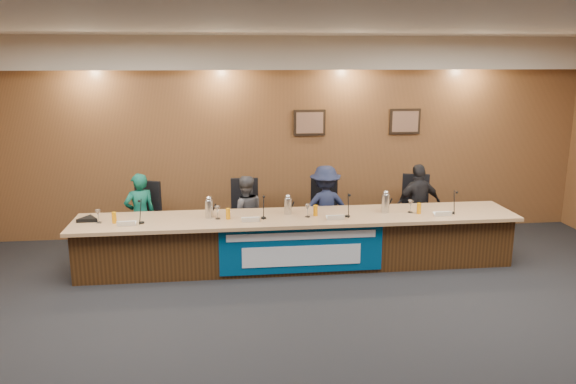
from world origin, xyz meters
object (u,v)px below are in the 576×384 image
banner (302,250)px  carafe_left (209,209)px  panelist_b (245,214)px  carafe_right (385,204)px  speakerphone (88,219)px  office_chair_a (142,223)px  panelist_c (325,208)px  panelist_d (418,205)px  carafe_mid (288,206)px  office_chair_c (324,217)px  office_chair_d (415,214)px  panelist_a (140,215)px  dais_body (298,242)px  office_chair_b (245,219)px

banner → carafe_left: size_ratio=8.94×
panelist_b → carafe_right: bearing=155.5°
speakerphone → carafe_right: bearing=-0.7°
carafe_right → office_chair_a: bearing=167.0°
banner → office_chair_a: 2.55m
banner → panelist_c: size_ratio=1.69×
panelist_d → carafe_mid: 2.22m
carafe_right → panelist_d: bearing=43.7°
office_chair_c → office_chair_d: size_ratio=1.00×
carafe_left → panelist_a: bearing=145.9°
office_chair_d → speakerphone: 4.88m
banner → panelist_d: panelist_d is taller
panelist_b → office_chair_d: panelist_b is taller
carafe_left → carafe_right: 2.46m
carafe_mid → carafe_right: 1.38m
panelist_a → carafe_mid: size_ratio=5.49×
panelist_a → panelist_c: (2.76, 0.00, 0.02)m
banner → panelist_c: bearing=65.0°
speakerphone → panelist_c: bearing=11.2°
dais_body → panelist_d: panelist_d is taller
office_chair_b → carafe_mid: size_ratio=2.10×
panelist_a → office_chair_c: bearing=158.5°
panelist_b → carafe_right: (1.95, -0.71, 0.29)m
dais_body → panelist_c: bearing=53.2°
panelist_c → speakerphone: size_ratio=4.07×
office_chair_b → carafe_right: size_ratio=1.84×
office_chair_b → office_chair_d: (2.69, 0.00, 0.00)m
office_chair_a → carafe_left: bearing=-14.5°
office_chair_d → carafe_left: carafe_left is taller
banner → carafe_mid: (-0.13, 0.47, 0.48)m
banner → panelist_a: (-2.25, 1.10, 0.25)m
office_chair_a → office_chair_d: 4.23m
panelist_c → carafe_left: panelist_c is taller
panelist_d → carafe_mid: panelist_d is taller
office_chair_a → office_chair_c: bearing=23.2°
panelist_b → panelist_c: size_ratio=0.91×
panelist_b → carafe_right: panelist_b is taller
dais_body → panelist_b: 1.01m
panelist_a → speakerphone: bearing=25.0°
carafe_right → banner: bearing=-162.5°
panelist_c → carafe_mid: bearing=39.5°
panelist_b → panelist_d: (2.69, 0.00, 0.06)m
panelist_c → speakerphone: 3.41m
office_chair_b → panelist_c: bearing=-2.5°
panelist_d → banner: bearing=19.8°
panelist_a → carafe_right: panelist_a is taller
office_chair_a → carafe_mid: 2.27m
panelist_d → office_chair_a: size_ratio=2.70×
office_chair_b → panelist_a: bearing=-174.1°
office_chair_d → panelist_d: bearing=-75.4°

